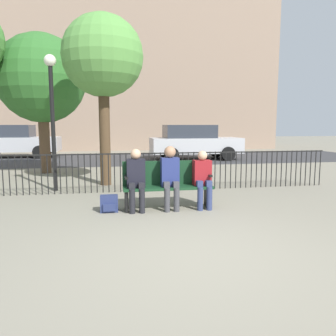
% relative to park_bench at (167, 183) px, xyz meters
% --- Properties ---
extents(ground_plane, '(80.00, 80.00, 0.00)m').
position_rel_park_bench_xyz_m(ground_plane, '(0.00, -2.36, -0.49)').
color(ground_plane, gray).
extents(park_bench, '(1.72, 0.45, 0.92)m').
position_rel_park_bench_xyz_m(park_bench, '(0.00, 0.00, 0.00)').
color(park_bench, '#14381E').
rests_on(park_bench, ground).
extents(seated_person_0, '(0.34, 0.39, 1.18)m').
position_rel_park_bench_xyz_m(seated_person_0, '(-0.62, -0.13, 0.16)').
color(seated_person_0, black).
rests_on(seated_person_0, ground).
extents(seated_person_1, '(0.34, 0.39, 1.22)m').
position_rel_park_bench_xyz_m(seated_person_1, '(0.03, -0.13, 0.19)').
color(seated_person_1, '#3D3D42').
rests_on(seated_person_1, ground).
extents(seated_person_2, '(0.34, 0.39, 1.12)m').
position_rel_park_bench_xyz_m(seated_person_2, '(0.67, -0.13, 0.13)').
color(seated_person_2, navy).
rests_on(seated_person_2, ground).
extents(backpack, '(0.33, 0.27, 0.31)m').
position_rel_park_bench_xyz_m(backpack, '(-1.12, -0.09, -0.34)').
color(backpack, navy).
rests_on(backpack, ground).
extents(fence_railing, '(9.01, 0.03, 0.95)m').
position_rel_park_bench_xyz_m(fence_railing, '(-0.02, 1.71, 0.07)').
color(fence_railing, black).
rests_on(fence_railing, ground).
extents(tree_0, '(2.89, 2.89, 4.57)m').
position_rel_park_bench_xyz_m(tree_0, '(-3.28, 5.38, 2.61)').
color(tree_0, brown).
rests_on(tree_0, ground).
extents(tree_1, '(2.11, 2.11, 4.46)m').
position_rel_park_bench_xyz_m(tree_1, '(-1.23, 2.77, 2.86)').
color(tree_1, '#4C3823').
rests_on(tree_1, ground).
extents(lamp_post, '(0.28, 0.28, 3.27)m').
position_rel_park_bench_xyz_m(lamp_post, '(-2.44, 2.15, 1.70)').
color(lamp_post, black).
rests_on(lamp_post, ground).
extents(street_surface, '(24.00, 6.00, 0.01)m').
position_rel_park_bench_xyz_m(street_surface, '(0.00, 9.64, -0.49)').
color(street_surface, '#333335').
rests_on(street_surface, ground).
extents(parked_car_0, '(4.20, 1.94, 1.62)m').
position_rel_park_bench_xyz_m(parked_car_0, '(2.75, 8.78, 0.35)').
color(parked_car_0, '#B7B7BC').
rests_on(parked_car_0, ground).
extents(parked_car_1, '(4.20, 1.94, 1.62)m').
position_rel_park_bench_xyz_m(parked_car_1, '(-5.88, 11.21, 0.35)').
color(parked_car_1, '#B7B7BC').
rests_on(parked_car_1, ground).
extents(building_facade, '(20.00, 6.00, 19.54)m').
position_rel_park_bench_xyz_m(building_facade, '(0.00, 17.64, 9.28)').
color(building_facade, gray).
rests_on(building_facade, ground).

